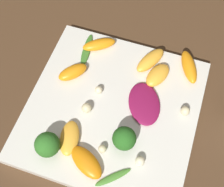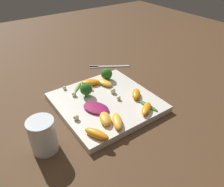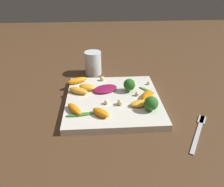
# 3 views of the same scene
# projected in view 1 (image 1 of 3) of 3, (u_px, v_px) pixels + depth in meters

# --- Properties ---
(ground_plane) EXTENTS (2.40, 2.40, 0.00)m
(ground_plane) POSITION_uv_depth(u_px,v_px,m) (112.00, 113.00, 0.59)
(ground_plane) COLOR #4C331E
(plate) EXTENTS (0.31, 0.31, 0.02)m
(plate) POSITION_uv_depth(u_px,v_px,m) (112.00, 110.00, 0.58)
(plate) COLOR silver
(plate) RESTS_ON ground_plane
(radicchio_leaf_0) EXTENTS (0.09, 0.10, 0.01)m
(radicchio_leaf_0) POSITION_uv_depth(u_px,v_px,m) (144.00, 104.00, 0.57)
(radicchio_leaf_0) COLOR maroon
(radicchio_leaf_0) RESTS_ON plate
(orange_segment_0) EXTENTS (0.05, 0.07, 0.02)m
(orange_segment_0) POSITION_uv_depth(u_px,v_px,m) (158.00, 75.00, 0.59)
(orange_segment_0) COLOR #FCAD33
(orange_segment_0) RESTS_ON plate
(orange_segment_1) EXTENTS (0.06, 0.08, 0.02)m
(orange_segment_1) POSITION_uv_depth(u_px,v_px,m) (150.00, 60.00, 0.61)
(orange_segment_1) COLOR #FCAD33
(orange_segment_1) RESTS_ON plate
(orange_segment_2) EXTENTS (0.08, 0.06, 0.02)m
(orange_segment_2) POSITION_uv_depth(u_px,v_px,m) (86.00, 162.00, 0.51)
(orange_segment_2) COLOR orange
(orange_segment_2) RESTS_ON plate
(orange_segment_3) EXTENTS (0.05, 0.07, 0.02)m
(orange_segment_3) POSITION_uv_depth(u_px,v_px,m) (69.00, 138.00, 0.53)
(orange_segment_3) COLOR #FCAD33
(orange_segment_3) RESTS_ON plate
(orange_segment_4) EXTENTS (0.05, 0.08, 0.02)m
(orange_segment_4) POSITION_uv_depth(u_px,v_px,m) (189.00, 67.00, 0.60)
(orange_segment_4) COLOR orange
(orange_segment_4) RESTS_ON plate
(orange_segment_5) EXTENTS (0.07, 0.06, 0.02)m
(orange_segment_5) POSITION_uv_depth(u_px,v_px,m) (99.00, 44.00, 0.63)
(orange_segment_5) COLOR orange
(orange_segment_5) RESTS_ON plate
(orange_segment_6) EXTENTS (0.06, 0.06, 0.02)m
(orange_segment_6) POSITION_uv_depth(u_px,v_px,m) (73.00, 72.00, 0.59)
(orange_segment_6) COLOR orange
(orange_segment_6) RESTS_ON plate
(broccoli_floret_0) EXTENTS (0.04, 0.04, 0.05)m
(broccoli_floret_0) POSITION_uv_depth(u_px,v_px,m) (124.00, 139.00, 0.51)
(broccoli_floret_0) COLOR #7A9E51
(broccoli_floret_0) RESTS_ON plate
(broccoli_floret_1) EXTENTS (0.04, 0.04, 0.05)m
(broccoli_floret_1) POSITION_uv_depth(u_px,v_px,m) (47.00, 145.00, 0.51)
(broccoli_floret_1) COLOR #7A9E51
(broccoli_floret_1) RESTS_ON plate
(arugula_sprig_0) EXTENTS (0.03, 0.08, 0.01)m
(arugula_sprig_0) POSITION_uv_depth(u_px,v_px,m) (87.00, 50.00, 0.63)
(arugula_sprig_0) COLOR #3D7528
(arugula_sprig_0) RESTS_ON plate
(arugula_sprig_1) EXTENTS (0.05, 0.05, 0.00)m
(arugula_sprig_1) POSITION_uv_depth(u_px,v_px,m) (113.00, 177.00, 0.51)
(arugula_sprig_1) COLOR #47842D
(arugula_sprig_1) RESTS_ON plate
(macadamia_nut_0) EXTENTS (0.01, 0.01, 0.01)m
(macadamia_nut_0) POSITION_uv_depth(u_px,v_px,m) (99.00, 90.00, 0.58)
(macadamia_nut_0) COLOR beige
(macadamia_nut_0) RESTS_ON plate
(macadamia_nut_2) EXTENTS (0.02, 0.02, 0.02)m
(macadamia_nut_2) POSITION_uv_depth(u_px,v_px,m) (185.00, 111.00, 0.56)
(macadamia_nut_2) COLOR beige
(macadamia_nut_2) RESTS_ON plate
(macadamia_nut_3) EXTENTS (0.01, 0.01, 0.01)m
(macadamia_nut_3) POSITION_uv_depth(u_px,v_px,m) (102.00, 149.00, 0.53)
(macadamia_nut_3) COLOR beige
(macadamia_nut_3) RESTS_ON plate
(macadamia_nut_4) EXTENTS (0.02, 0.02, 0.02)m
(macadamia_nut_4) POSITION_uv_depth(u_px,v_px,m) (140.00, 161.00, 0.51)
(macadamia_nut_4) COLOR beige
(macadamia_nut_4) RESTS_ON plate
(macadamia_nut_5) EXTENTS (0.02, 0.02, 0.02)m
(macadamia_nut_5) POSITION_uv_depth(u_px,v_px,m) (87.00, 108.00, 0.56)
(macadamia_nut_5) COLOR beige
(macadamia_nut_5) RESTS_ON plate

